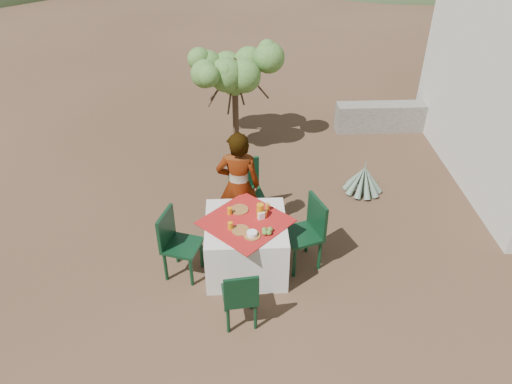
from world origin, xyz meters
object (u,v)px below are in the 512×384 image
table (246,245)px  chair_far (246,188)px  shrub_tree (238,75)px  agave (364,180)px  juice_pitcher (260,211)px  chair_near (240,296)px  person (238,186)px  chair_left (176,241)px  chair_right (308,230)px

table → chair_far: (0.03, 1.06, 0.16)m
shrub_tree → agave: size_ratio=2.61×
juice_pitcher → agave: bearing=42.5°
chair_far → chair_near: size_ratio=1.15×
shrub_tree → person: bearing=-90.8°
table → chair_near: bearing=-95.2°
chair_left → agave: bearing=-39.9°
person → agave: person is taller
table → juice_pitcher: (0.18, 0.08, 0.48)m
chair_near → person: person is taller
chair_left → juice_pitcher: (1.07, 0.14, 0.34)m
chair_left → juice_pitcher: juice_pitcher is taller
shrub_tree → chair_left: bearing=-104.0°
person → agave: 2.30m
chair_near → person: size_ratio=0.52×
chair_right → agave: bearing=125.2°
chair_near → chair_right: size_ratio=0.85×
chair_left → chair_right: chair_right is taller
chair_left → shrub_tree: shrub_tree is taller
shrub_tree → juice_pitcher: (0.23, -3.23, -0.50)m
chair_far → chair_near: bearing=-105.8°
table → chair_near: chair_near is taller
table → juice_pitcher: size_ratio=6.58×
chair_far → chair_right: 1.26m
table → juice_pitcher: bearing=23.3°
table → chair_far: 1.07m
chair_far → agave: chair_far is taller
chair_left → shrub_tree: size_ratio=0.54×
person → shrub_tree: bearing=-86.5°
chair_right → juice_pitcher: size_ratio=4.99×
chair_far → chair_left: bearing=-141.8°
juice_pitcher → chair_far: bearing=99.1°
shrub_tree → agave: shrub_tree is taller
chair_near → agave: chair_near is taller
chair_far → chair_near: chair_far is taller
table → shrub_tree: bearing=90.7°
chair_near → person: bearing=-97.0°
chair_near → agave: 3.35m
chair_far → juice_pitcher: chair_far is taller
table → chair_left: (-0.89, -0.06, 0.14)m
table → chair_near: size_ratio=1.55×
chair_near → shrub_tree: 4.39m
table → shrub_tree: 3.46m
shrub_tree → juice_pitcher: 3.28m
chair_right → juice_pitcher: chair_right is taller
agave → table: bearing=-139.0°
chair_far → person: size_ratio=0.59×
chair_near → chair_left: 1.22m
chair_left → chair_near: bearing=-120.6°
chair_right → agave: 2.00m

